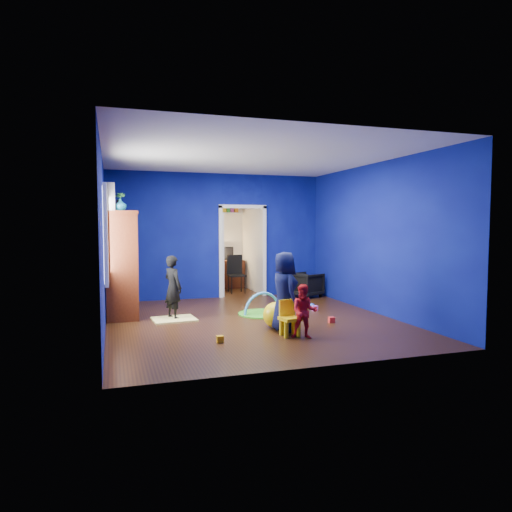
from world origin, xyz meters
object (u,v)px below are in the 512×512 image
object	(u,v)px
armchair	(307,285)
toddler_red	(304,312)
crt_tv	(124,262)
child_navy	(284,292)
kid_chair	(290,320)
hopper_ball	(276,315)
vase	(121,205)
folding_chair	(237,275)
tv_armoire	(121,264)
child_black	(173,287)
study_desk	(227,274)
play_mat	(263,314)

from	to	relation	value
armchair	toddler_red	world-z (taller)	toddler_red
armchair	crt_tv	bearing A→B (deg)	79.62
child_navy	kid_chair	size ratio (longest dim) A/B	2.56
armchair	crt_tv	xyz separation A→B (m)	(-4.19, -1.09, 0.73)
hopper_ball	child_navy	bearing A→B (deg)	-78.69
armchair	hopper_ball	size ratio (longest dim) A/B	1.48
child_navy	crt_tv	distance (m)	3.17
vase	folding_chair	xyz separation A→B (m)	(2.81, 2.49, -1.61)
tv_armoire	child_black	bearing A→B (deg)	-30.32
study_desk	child_black	bearing A→B (deg)	-117.77
tv_armoire	crt_tv	world-z (taller)	tv_armoire
vase	kid_chair	world-z (taller)	vase
child_black	child_navy	world-z (taller)	child_navy
child_black	toddler_red	bearing A→B (deg)	-168.18
tv_armoire	hopper_ball	world-z (taller)	tv_armoire
crt_tv	kid_chair	world-z (taller)	crt_tv
vase	crt_tv	world-z (taller)	vase
hopper_ball	kid_chair	size ratio (longest dim) A/B	0.87
crt_tv	study_desk	bearing A→B (deg)	48.68
folding_chair	tv_armoire	bearing A→B (deg)	-142.07
play_mat	vase	bearing A→B (deg)	173.52
toddler_red	vase	world-z (taller)	vase
child_navy	play_mat	xyz separation A→B (m)	(0.11, 1.42, -0.63)
armchair	study_desk	size ratio (longest dim) A/B	0.73
toddler_red	crt_tv	distance (m)	3.64
armchair	folding_chair	distance (m)	1.81
armchair	tv_armoire	world-z (taller)	tv_armoire
child_black	hopper_ball	bearing A→B (deg)	-157.41
child_navy	crt_tv	xyz separation A→B (m)	(-2.42, 2.01, 0.38)
child_navy	kid_chair	world-z (taller)	child_navy
hopper_ball	folding_chair	xyz separation A→B (m)	(0.40, 3.95, 0.24)
kid_chair	tv_armoire	bearing A→B (deg)	124.83
kid_chair	child_black	bearing A→B (deg)	119.09
crt_tv	play_mat	world-z (taller)	crt_tv
toddler_red	vase	size ratio (longest dim) A/B	3.82
armchair	toddler_red	distance (m)	3.99
toddler_red	tv_armoire	world-z (taller)	tv_armoire
child_navy	vase	world-z (taller)	vase
child_black	crt_tv	size ratio (longest dim) A/B	1.65
armchair	child_navy	world-z (taller)	child_navy
vase	tv_armoire	bearing A→B (deg)	90.00
toddler_red	kid_chair	xyz separation A→B (m)	(-0.15, 0.20, -0.16)
armchair	kid_chair	xyz separation A→B (m)	(-1.80, -3.43, -0.04)
vase	crt_tv	xyz separation A→B (m)	(0.04, 0.30, -1.05)
tv_armoire	study_desk	world-z (taller)	tv_armoire
child_black	armchair	bearing A→B (deg)	-92.64
play_mat	crt_tv	bearing A→B (deg)	166.82
child_black	child_navy	bearing A→B (deg)	-161.67
hopper_ball	kid_chair	bearing A→B (deg)	-88.18
armchair	toddler_red	xyz separation A→B (m)	(-1.65, -3.63, 0.12)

